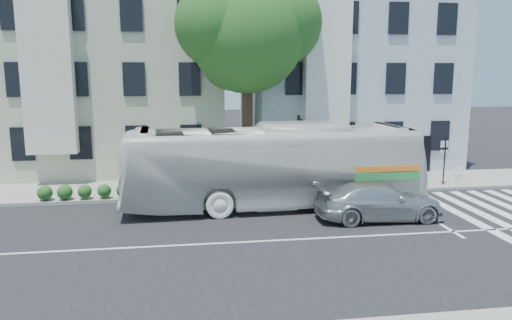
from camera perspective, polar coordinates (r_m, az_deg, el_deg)
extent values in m
plane|color=black|center=(17.59, 2.66, -9.17)|extent=(120.00, 120.00, 0.00)
cube|color=gray|center=(25.16, -0.84, -3.04)|extent=(80.00, 4.00, 0.15)
cube|color=#A6AF93|center=(31.51, -15.51, 9.21)|extent=(12.00, 10.00, 11.00)
cube|color=#9FADBE|center=(32.91, 9.81, 9.45)|extent=(12.00, 10.00, 11.00)
cylinder|color=#2D2116|center=(25.20, -1.00, 2.81)|extent=(0.56, 0.56, 5.20)
sphere|color=#14401A|center=(25.05, -1.04, 14.00)|extent=(5.60, 5.60, 5.60)
sphere|color=#14401A|center=(25.75, 2.50, 15.45)|extent=(4.40, 4.40, 4.40)
sphere|color=#14401A|center=(24.65, -4.30, 15.20)|extent=(4.20, 4.20, 4.20)
sphere|color=#14401A|center=(26.44, -0.73, 17.50)|extent=(3.80, 3.80, 3.80)
sphere|color=#14401A|center=(25.53, -2.57, 11.67)|extent=(3.40, 3.40, 3.40)
imported|color=silver|center=(21.42, 1.99, -0.66)|extent=(3.58, 13.04, 3.60)
imported|color=silver|center=(20.37, 13.92, -4.60)|extent=(2.17, 5.10, 1.47)
cylinder|color=black|center=(23.28, 4.83, 0.45)|extent=(0.13, 0.13, 3.82)
cube|color=black|center=(22.85, 5.03, 3.72)|extent=(0.30, 0.26, 0.77)
sphere|color=red|center=(22.70, 5.11, 4.25)|extent=(0.15, 0.15, 0.15)
cylinder|color=white|center=(23.06, 4.93, 1.50)|extent=(0.39, 0.14, 0.40)
cylinder|color=silver|center=(27.94, 22.12, -1.65)|extent=(0.25, 0.25, 0.63)
sphere|color=silver|center=(27.87, 22.16, -0.96)|extent=(0.23, 0.23, 0.23)
cylinder|color=silver|center=(27.92, 22.13, -1.49)|extent=(0.43, 0.19, 0.15)
cylinder|color=black|center=(26.80, 20.73, -0.13)|extent=(0.07, 0.07, 2.38)
cube|color=white|center=(26.76, 20.74, 1.72)|extent=(0.43, 0.10, 0.33)
cube|color=white|center=(26.81, 20.69, 0.91)|extent=(0.43, 0.10, 0.17)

